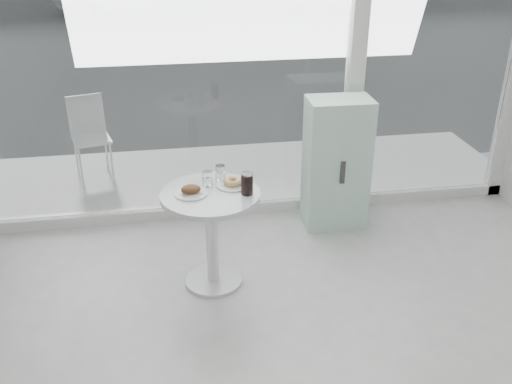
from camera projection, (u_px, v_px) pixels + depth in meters
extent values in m
cube|color=silver|center=(255.00, 206.00, 5.44)|extent=(5.00, 0.12, 0.10)
cube|color=silver|center=(357.00, 50.00, 4.93)|extent=(0.14, 0.14, 3.00)
cube|color=white|center=(162.00, 69.00, 4.73)|extent=(3.21, 0.02, 2.60)
cube|color=white|center=(439.00, 58.00, 5.08)|extent=(1.41, 0.02, 2.60)
cylinder|color=silver|center=(214.00, 280.00, 4.41)|extent=(0.44, 0.44, 0.03)
cylinder|color=silver|center=(212.00, 241.00, 4.25)|extent=(0.09, 0.09, 0.70)
cylinder|color=silver|center=(210.00, 195.00, 4.08)|extent=(0.72, 0.72, 0.04)
cube|color=silver|center=(243.00, 174.00, 6.16)|extent=(5.60, 1.60, 0.05)
cube|color=#353535|center=(185.00, 7.00, 16.95)|extent=(40.00, 24.00, 0.00)
cube|color=#9DC8B1|center=(336.00, 164.00, 5.00)|extent=(0.55, 0.38, 1.18)
cube|color=#333333|center=(343.00, 172.00, 4.83)|extent=(0.04, 0.02, 0.20)
cylinder|color=silver|center=(81.00, 166.00, 5.77)|extent=(0.02, 0.02, 0.41)
cylinder|color=silver|center=(112.00, 162.00, 5.88)|extent=(0.02, 0.02, 0.41)
cylinder|color=silver|center=(77.00, 156.00, 6.02)|extent=(0.02, 0.02, 0.41)
cylinder|color=silver|center=(106.00, 151.00, 6.13)|extent=(0.02, 0.02, 0.41)
cube|color=silver|center=(91.00, 139.00, 5.85)|extent=(0.45, 0.45, 0.03)
cube|color=silver|center=(86.00, 114.00, 5.90)|extent=(0.36, 0.11, 0.41)
cylinder|color=silver|center=(191.00, 194.00, 4.05)|extent=(0.24, 0.24, 0.01)
cube|color=silver|center=(194.00, 193.00, 4.04)|extent=(0.15, 0.14, 0.00)
ellipsoid|color=#331D0E|center=(191.00, 189.00, 4.03)|extent=(0.14, 0.11, 0.06)
ellipsoid|color=#331D0E|center=(196.00, 188.00, 4.06)|extent=(0.07, 0.06, 0.04)
cylinder|color=silver|center=(233.00, 185.00, 4.18)|extent=(0.24, 0.24, 0.01)
torus|color=tan|center=(233.00, 182.00, 4.17)|extent=(0.14, 0.14, 0.05)
cylinder|color=white|center=(207.00, 178.00, 4.16)|extent=(0.07, 0.07, 0.11)
cylinder|color=white|center=(207.00, 181.00, 4.17)|extent=(0.06, 0.06, 0.06)
cylinder|color=white|center=(220.00, 173.00, 4.24)|extent=(0.07, 0.07, 0.12)
cylinder|color=white|center=(220.00, 176.00, 4.25)|extent=(0.06, 0.06, 0.06)
cylinder|color=white|center=(247.00, 184.00, 4.02)|extent=(0.09, 0.09, 0.16)
cylinder|color=black|center=(247.00, 185.00, 4.03)|extent=(0.07, 0.07, 0.15)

